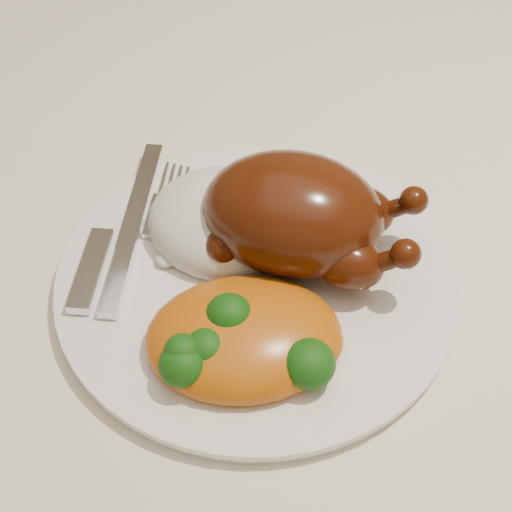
% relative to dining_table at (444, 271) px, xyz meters
% --- Properties ---
extents(dining_table, '(1.60, 0.90, 0.76)m').
position_rel_dining_table_xyz_m(dining_table, '(0.00, 0.00, 0.00)').
color(dining_table, brown).
rests_on(dining_table, floor).
extents(tablecloth, '(1.73, 1.03, 0.18)m').
position_rel_dining_table_xyz_m(tablecloth, '(0.00, 0.00, 0.07)').
color(tablecloth, '#EFE7CD').
rests_on(tablecloth, dining_table).
extents(dinner_plate, '(0.36, 0.36, 0.01)m').
position_rel_dining_table_xyz_m(dinner_plate, '(-0.15, -0.16, 0.11)').
color(dinner_plate, white).
rests_on(dinner_plate, tablecloth).
extents(roast_chicken, '(0.18, 0.12, 0.09)m').
position_rel_dining_table_xyz_m(roast_chicken, '(-0.13, -0.13, 0.16)').
color(roast_chicken, '#481807').
rests_on(roast_chicken, dinner_plate).
extents(rice_mound, '(0.14, 0.13, 0.07)m').
position_rel_dining_table_xyz_m(rice_mound, '(-0.19, -0.12, 0.13)').
color(rice_mound, white).
rests_on(rice_mound, dinner_plate).
extents(mac_and_cheese, '(0.17, 0.16, 0.06)m').
position_rel_dining_table_xyz_m(mac_and_cheese, '(-0.13, -0.23, 0.13)').
color(mac_and_cheese, '#CC690D').
rests_on(mac_and_cheese, dinner_plate).
extents(cutlery, '(0.06, 0.21, 0.01)m').
position_rel_dining_table_xyz_m(cutlery, '(-0.26, -0.17, 0.12)').
color(cutlery, silver).
rests_on(cutlery, dinner_plate).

